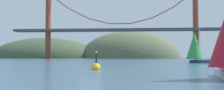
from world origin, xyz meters
name	(u,v)px	position (x,y,z in m)	size (l,w,h in m)	color
ground_plane	(90,71)	(0.00, 0.00, 0.00)	(360.00, 360.00, 0.00)	#385670
headland_center	(130,58)	(5.00, 135.00, 0.00)	(68.10, 44.00, 37.02)	#5B6647
headland_left	(44,58)	(-55.00, 135.00, 0.00)	(75.89, 44.00, 28.14)	#425138
suspension_bridge	(120,28)	(0.00, 95.00, 16.21)	(113.02, 6.00, 35.30)	brown
sailboat_green_sail	(195,47)	(21.00, 32.55, 4.03)	(7.60, 6.12, 8.86)	navy
channel_buoy	(96,67)	(0.28, 3.07, 0.37)	(1.10, 1.10, 2.64)	gold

